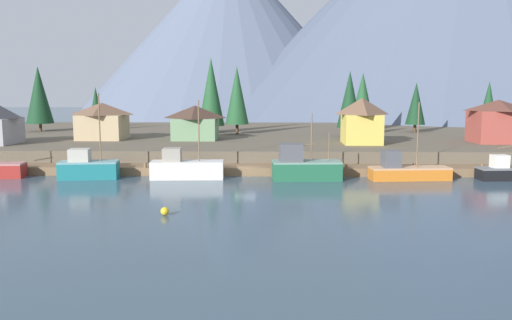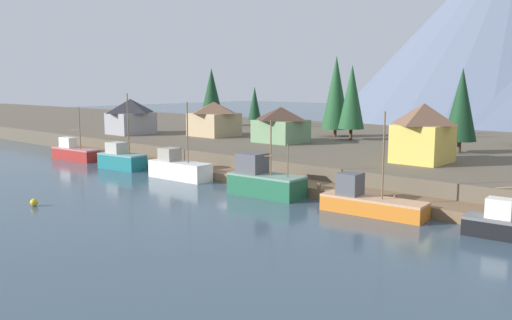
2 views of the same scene
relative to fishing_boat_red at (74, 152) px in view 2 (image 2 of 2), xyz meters
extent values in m
cube|color=#384C5B|center=(30.61, 21.67, -1.60)|extent=(400.00, 400.00, 1.00)
cube|color=brown|center=(30.61, 3.67, -0.60)|extent=(80.00, 4.00, 1.00)
cylinder|color=brown|center=(-5.39, 1.87, -0.30)|extent=(0.36, 0.36, 1.60)
cylinder|color=brown|center=(2.61, 1.87, -0.30)|extent=(0.36, 0.36, 1.60)
cylinder|color=brown|center=(10.61, 1.87, -0.30)|extent=(0.36, 0.36, 1.60)
cylinder|color=brown|center=(18.61, 1.87, -0.30)|extent=(0.36, 0.36, 1.60)
cylinder|color=brown|center=(26.61, 1.87, -0.30)|extent=(0.36, 0.36, 1.60)
cylinder|color=brown|center=(34.61, 1.87, -0.30)|extent=(0.36, 0.36, 1.60)
cylinder|color=brown|center=(42.61, 1.87, -0.30)|extent=(0.36, 0.36, 1.60)
cylinder|color=brown|center=(50.61, 1.87, -0.30)|extent=(0.36, 0.36, 1.60)
cylinder|color=brown|center=(58.61, 1.87, -0.30)|extent=(0.36, 0.36, 1.60)
cube|color=brown|center=(30.61, 33.67, 0.15)|extent=(400.00, 56.00, 2.50)
cube|color=maroon|center=(0.23, 0.02, -0.32)|extent=(8.98, 3.05, 1.55)
cube|color=#AD6C6A|center=(0.23, 0.02, 0.55)|extent=(8.98, 3.05, 0.20)
cube|color=silver|center=(-1.56, -0.13, 1.40)|extent=(2.70, 1.59, 1.50)
cylinder|color=brown|center=(1.58, 0.13, 3.70)|extent=(0.13, 0.13, 6.11)
cylinder|color=brown|center=(0.53, 0.04, 3.37)|extent=(2.63, 0.31, 0.40)
cube|color=#196B70|center=(12.52, -0.22, -0.17)|extent=(6.91, 3.48, 1.84)
cube|color=#679496|center=(12.52, -0.22, 0.85)|extent=(6.91, 3.48, 0.20)
cube|color=#B2AD9E|center=(11.55, -0.33, 1.67)|extent=(2.50, 2.27, 1.44)
cylinder|color=brown|center=(13.91, -0.06, 4.88)|extent=(0.15, 0.15, 7.87)
cube|color=silver|center=(23.95, 0.03, -0.16)|extent=(8.48, 3.01, 1.86)
cube|color=silver|center=(23.95, 0.03, 0.87)|extent=(8.48, 3.01, 0.20)
cube|color=gray|center=(22.23, -0.06, 1.71)|extent=(2.17, 2.13, 1.49)
cylinder|color=brown|center=(25.35, 0.11, 4.48)|extent=(0.15, 0.15, 7.02)
cube|color=#1E5B3D|center=(37.75, -0.35, -0.11)|extent=(7.96, 3.70, 1.97)
cube|color=gray|center=(37.75, -0.35, 0.98)|extent=(7.96, 3.70, 0.20)
cube|color=#4C4C51|center=(35.95, -0.47, 2.08)|extent=(2.75, 2.53, 1.99)
cylinder|color=brown|center=(38.28, -0.31, 3.79)|extent=(0.14, 0.14, 5.42)
cylinder|color=brown|center=(40.31, -0.18, 2.69)|extent=(0.12, 0.12, 3.23)
cylinder|color=brown|center=(37.08, -0.39, 2.83)|extent=(2.99, 0.30, 0.50)
cube|color=#CC6B1E|center=(49.60, -0.08, -0.46)|extent=(9.28, 3.24, 1.27)
cube|color=tan|center=(49.60, -0.08, 0.27)|extent=(9.28, 3.24, 0.20)
cube|color=#4C4C51|center=(47.38, -0.27, 1.34)|extent=(2.05, 2.09, 1.94)
cylinder|color=brown|center=(50.38, -0.02, 4.07)|extent=(0.14, 0.14, 7.40)
cube|color=black|center=(60.67, 0.14, -0.48)|extent=(6.59, 2.81, 1.23)
cube|color=slate|center=(60.67, 0.14, 0.23)|extent=(6.59, 2.81, 0.20)
cube|color=silver|center=(59.82, 0.07, 1.06)|extent=(1.91, 1.49, 1.46)
cube|color=gold|center=(46.69, 15.69, 3.51)|extent=(5.23, 5.87, 4.20)
pyramid|color=brown|center=(46.69, 15.69, 6.78)|extent=(5.49, 6.17, 2.34)
cube|color=#6B8E66|center=(22.05, 21.16, 3.07)|extent=(6.66, 6.12, 3.32)
pyramid|color=#422D23|center=(22.05, 21.16, 5.69)|extent=(7.00, 6.42, 1.93)
cube|color=tan|center=(7.55, 21.30, 3.31)|extent=(6.83, 6.42, 3.82)
pyramid|color=brown|center=(7.55, 21.30, 6.15)|extent=(7.17, 6.74, 1.86)
cube|color=gray|center=(-5.82, 14.13, 3.24)|extent=(5.87, 6.83, 3.68)
pyramid|color=#2D2D33|center=(-5.82, 14.13, 6.28)|extent=(6.17, 7.18, 2.40)
cylinder|color=#4C3823|center=(46.53, 26.75, 2.16)|extent=(0.50, 0.50, 1.51)
cone|color=#14381E|center=(46.53, 26.75, 7.48)|extent=(4.02, 4.02, 9.12)
cylinder|color=#4C3823|center=(-8.49, 35.96, 2.15)|extent=(0.50, 0.50, 1.49)
cone|color=#14381E|center=(-8.49, 35.96, 8.08)|extent=(4.83, 4.83, 10.37)
cylinder|color=#4C3823|center=(1.05, 38.64, 2.14)|extent=(0.50, 0.50, 1.48)
cone|color=#14381E|center=(1.05, 38.64, 6.19)|extent=(2.62, 2.62, 6.62)
cylinder|color=#4C3823|center=(23.19, 33.98, 2.04)|extent=(0.50, 0.50, 1.27)
cone|color=#1E4C28|center=(23.19, 33.98, 8.64)|extent=(4.61, 4.61, 11.94)
cylinder|color=#4C3823|center=(27.91, 31.21, 2.27)|extent=(0.50, 0.50, 1.73)
cone|color=#1E4C28|center=(27.91, 31.21, 8.07)|extent=(4.04, 4.04, 9.87)
sphere|color=gold|center=(24.81, -18.02, -0.75)|extent=(0.70, 0.70, 0.70)
camera|label=1|loc=(33.42, -61.21, 9.44)|focal=37.62mm
camera|label=2|loc=(71.64, -39.74, 10.01)|focal=37.11mm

